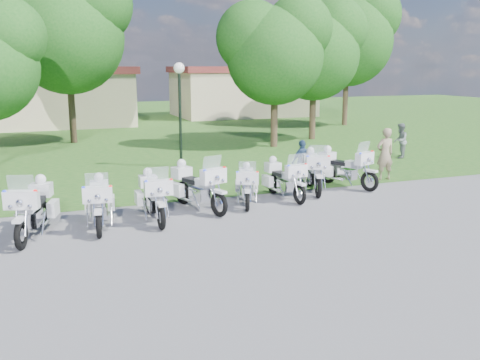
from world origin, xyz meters
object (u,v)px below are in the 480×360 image
object	(u,v)px
bystander_b	(400,141)
bystander_a	(385,154)
motorcycle_1	(99,202)
motorcycle_6	(314,170)
motorcycle_2	(153,196)
motorcycle_4	(247,184)
motorcycle_3	(197,186)
bystander_c	(302,162)
motorcycle_5	(284,178)
motorcycle_7	(345,167)
motorcycle_0	(33,208)
lamp_post	(180,89)

from	to	relation	value
bystander_b	bystander_a	bearing A→B (deg)	0.82
motorcycle_1	motorcycle_6	world-z (taller)	motorcycle_6
motorcycle_2	bystander_b	world-z (taller)	motorcycle_2
motorcycle_4	bystander_b	size ratio (longest dim) A/B	1.28
motorcycle_1	bystander_b	world-z (taller)	bystander_b
motorcycle_3	bystander_a	world-z (taller)	bystander_a
bystander_c	motorcycle_2	bearing A→B (deg)	11.46
motorcycle_5	motorcycle_7	distance (m)	2.79
motorcycle_0	bystander_c	distance (m)	9.47
motorcycle_2	motorcycle_5	xyz separation A→B (m)	(4.39, 0.98, -0.03)
motorcycle_6	motorcycle_4	bearing A→B (deg)	36.51
motorcycle_5	bystander_c	bearing A→B (deg)	-137.76
motorcycle_3	motorcycle_2	bearing A→B (deg)	4.92
motorcycle_4	bystander_b	bearing A→B (deg)	-131.00
motorcycle_1	motorcycle_6	size ratio (longest dim) A/B	0.98
motorcycle_0	motorcycle_3	xyz separation A→B (m)	(4.48, 1.00, -0.00)
motorcycle_0	bystander_b	distance (m)	16.84
lamp_post	bystander_c	world-z (taller)	lamp_post
motorcycle_2	bystander_c	distance (m)	6.49
motorcycle_1	lamp_post	bearing A→B (deg)	-111.40
motorcycle_1	motorcycle_4	size ratio (longest dim) A/B	1.15
bystander_c	motorcycle_5	bearing A→B (deg)	35.07
motorcycle_0	bystander_c	xyz separation A→B (m)	(8.98, 3.02, 0.07)
bystander_b	motorcycle_2	bearing A→B (deg)	-20.78
motorcycle_6	lamp_post	world-z (taller)	lamp_post
motorcycle_1	lamp_post	xyz separation A→B (m)	(4.13, 7.43, 2.55)
bystander_a	bystander_c	size ratio (longest dim) A/B	1.22
motorcycle_0	bystander_c	size ratio (longest dim) A/B	1.58
motorcycle_5	lamp_post	size ratio (longest dim) A/B	0.53
bystander_b	bystander_c	distance (m)	7.40
motorcycle_1	motorcycle_5	bearing A→B (deg)	-161.34
motorcycle_4	motorcycle_6	size ratio (longest dim) A/B	0.85
motorcycle_6	bystander_b	world-z (taller)	motorcycle_6
motorcycle_3	bystander_c	world-z (taller)	motorcycle_3
motorcycle_7	motorcycle_4	bearing A→B (deg)	-7.73
bystander_a	motorcycle_6	bearing A→B (deg)	12.48
motorcycle_6	motorcycle_0	bearing A→B (deg)	31.71
bystander_a	motorcycle_0	bearing A→B (deg)	13.58
motorcycle_7	lamp_post	world-z (taller)	lamp_post
bystander_b	motorcycle_7	bearing A→B (deg)	-8.56
motorcycle_3	lamp_post	distance (m)	7.20
motorcycle_1	motorcycle_5	world-z (taller)	motorcycle_1
motorcycle_3	motorcycle_7	xyz separation A→B (m)	(5.66, 1.07, -0.01)
motorcycle_5	motorcycle_7	bearing A→B (deg)	-170.35
motorcycle_7	bystander_a	size ratio (longest dim) A/B	1.23
motorcycle_3	lamp_post	bearing A→B (deg)	-119.76
motorcycle_2	lamp_post	bearing A→B (deg)	-109.42
motorcycle_1	bystander_a	distance (m)	10.76
motorcycle_5	bystander_c	size ratio (longest dim) A/B	1.44
motorcycle_5	motorcycle_3	bearing A→B (deg)	1.00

